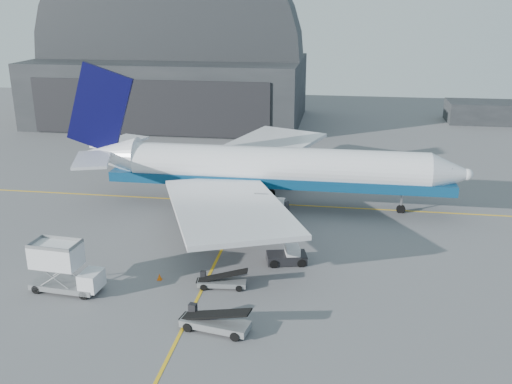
% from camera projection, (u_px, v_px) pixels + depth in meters
% --- Properties ---
extents(ground, '(200.00, 200.00, 0.00)m').
position_uv_depth(ground, '(206.00, 282.00, 48.39)').
color(ground, '#565659').
rests_on(ground, ground).
extents(taxi_lines, '(80.00, 42.12, 0.02)m').
position_uv_depth(taxi_lines, '(234.00, 226.00, 60.24)').
color(taxi_lines, gold).
rests_on(taxi_lines, ground).
extents(hangar, '(50.00, 28.30, 28.00)m').
position_uv_depth(hangar, '(171.00, 71.00, 109.20)').
color(hangar, black).
rests_on(hangar, ground).
extents(distant_bldg_a, '(14.00, 8.00, 4.00)m').
position_uv_depth(distant_bldg_a, '(483.00, 122.00, 110.39)').
color(distant_bldg_a, black).
rests_on(distant_bldg_a, ground).
extents(airliner, '(46.15, 44.76, 16.20)m').
position_uv_depth(airliner, '(262.00, 168.00, 64.68)').
color(airliner, white).
rests_on(airliner, ground).
extents(catering_truck, '(6.05, 2.67, 4.05)m').
position_uv_depth(catering_truck, '(63.00, 268.00, 46.28)').
color(catering_truck, slate).
rests_on(catering_truck, ground).
extents(pushback_tug, '(3.91, 2.78, 1.65)m').
position_uv_depth(pushback_tug, '(288.00, 257.00, 51.66)').
color(pushback_tug, black).
rests_on(pushback_tug, ground).
extents(belt_loader_a, '(5.47, 2.64, 2.04)m').
position_uv_depth(belt_loader_a, '(215.00, 322.00, 41.18)').
color(belt_loader_a, slate).
rests_on(belt_loader_a, ground).
extents(belt_loader_b, '(4.36, 1.81, 1.64)m').
position_uv_depth(belt_loader_b, '(221.00, 281.00, 47.35)').
color(belt_loader_b, slate).
rests_on(belt_loader_b, ground).
extents(traffic_cone, '(0.40, 0.40, 0.58)m').
position_uv_depth(traffic_cone, '(159.00, 277.00, 48.65)').
color(traffic_cone, '#E65B07').
rests_on(traffic_cone, ground).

